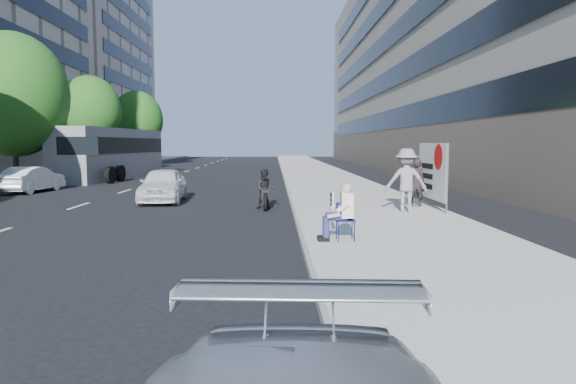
{
  "coord_description": "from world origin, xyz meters",
  "views": [
    {
      "loc": [
        0.79,
        -11.25,
        2.34
      ],
      "look_at": [
        1.14,
        1.26,
        1.15
      ],
      "focal_mm": 32.0,
      "sensor_mm": 36.0,
      "label": 1
    }
  ],
  "objects_px": {
    "pedestrian_woman": "(416,182)",
    "bus": "(112,154)",
    "protest_banner": "(432,171)",
    "white_sedan_mid": "(32,179)",
    "white_sedan_near": "(163,185)",
    "motorcycle": "(266,191)",
    "jogger": "(406,180)",
    "seated_protester": "(340,209)"
  },
  "relations": [
    {
      "from": "jogger",
      "to": "white_sedan_near",
      "type": "height_order",
      "value": "jogger"
    },
    {
      "from": "seated_protester",
      "to": "white_sedan_mid",
      "type": "bearing_deg",
      "value": 134.28
    },
    {
      "from": "seated_protester",
      "to": "white_sedan_near",
      "type": "height_order",
      "value": "seated_protester"
    },
    {
      "from": "seated_protester",
      "to": "white_sedan_near",
      "type": "distance_m",
      "value": 10.94
    },
    {
      "from": "seated_protester",
      "to": "white_sedan_near",
      "type": "relative_size",
      "value": 0.32
    },
    {
      "from": "seated_protester",
      "to": "bus",
      "type": "relative_size",
      "value": 0.11
    },
    {
      "from": "jogger",
      "to": "pedestrian_woman",
      "type": "distance_m",
      "value": 1.71
    },
    {
      "from": "white_sedan_near",
      "to": "white_sedan_mid",
      "type": "height_order",
      "value": "white_sedan_near"
    },
    {
      "from": "pedestrian_woman",
      "to": "white_sedan_mid",
      "type": "distance_m",
      "value": 18.02
    },
    {
      "from": "seated_protester",
      "to": "jogger",
      "type": "relative_size",
      "value": 0.64
    },
    {
      "from": "seated_protester",
      "to": "protest_banner",
      "type": "xyz_separation_m",
      "value": [
        3.89,
        5.87,
        0.53
      ]
    },
    {
      "from": "pedestrian_woman",
      "to": "bus",
      "type": "xyz_separation_m",
      "value": [
        -15.73,
        16.84,
        0.66
      ]
    },
    {
      "from": "seated_protester",
      "to": "jogger",
      "type": "height_order",
      "value": "jogger"
    },
    {
      "from": "protest_banner",
      "to": "white_sedan_mid",
      "type": "relative_size",
      "value": 0.82
    },
    {
      "from": "pedestrian_woman",
      "to": "white_sedan_mid",
      "type": "bearing_deg",
      "value": -18.91
    },
    {
      "from": "protest_banner",
      "to": "motorcycle",
      "type": "xyz_separation_m",
      "value": [
        -5.69,
        0.98,
        -0.76
      ]
    },
    {
      "from": "jogger",
      "to": "motorcycle",
      "type": "xyz_separation_m",
      "value": [
        -4.51,
        2.09,
        -0.53
      ]
    },
    {
      "from": "jogger",
      "to": "protest_banner",
      "type": "height_order",
      "value": "protest_banner"
    },
    {
      "from": "white_sedan_near",
      "to": "white_sedan_mid",
      "type": "distance_m",
      "value": 8.3
    },
    {
      "from": "jogger",
      "to": "pedestrian_woman",
      "type": "xyz_separation_m",
      "value": [
        0.75,
        1.53,
        -0.18
      ]
    },
    {
      "from": "protest_banner",
      "to": "bus",
      "type": "bearing_deg",
      "value": 133.09
    },
    {
      "from": "pedestrian_woman",
      "to": "white_sedan_near",
      "type": "height_order",
      "value": "pedestrian_woman"
    },
    {
      "from": "white_sedan_near",
      "to": "bus",
      "type": "distance_m",
      "value": 15.35
    },
    {
      "from": "white_sedan_near",
      "to": "pedestrian_woman",
      "type": "bearing_deg",
      "value": -20.49
    },
    {
      "from": "pedestrian_woman",
      "to": "bus",
      "type": "height_order",
      "value": "bus"
    },
    {
      "from": "white_sedan_mid",
      "to": "seated_protester",
      "type": "bearing_deg",
      "value": 141.52
    },
    {
      "from": "seated_protester",
      "to": "bus",
      "type": "bearing_deg",
      "value": 117.92
    },
    {
      "from": "motorcycle",
      "to": "bus",
      "type": "relative_size",
      "value": 0.17
    },
    {
      "from": "white_sedan_near",
      "to": "motorcycle",
      "type": "relative_size",
      "value": 1.97
    },
    {
      "from": "white_sedan_mid",
      "to": "jogger",
      "type": "bearing_deg",
      "value": 158.55
    },
    {
      "from": "protest_banner",
      "to": "white_sedan_mid",
      "type": "height_order",
      "value": "protest_banner"
    },
    {
      "from": "white_sedan_near",
      "to": "jogger",
      "type": "bearing_deg",
      "value": -30.46
    },
    {
      "from": "jogger",
      "to": "motorcycle",
      "type": "relative_size",
      "value": 0.99
    },
    {
      "from": "white_sedan_near",
      "to": "white_sedan_mid",
      "type": "relative_size",
      "value": 1.07
    },
    {
      "from": "white_sedan_near",
      "to": "protest_banner",
      "type": "bearing_deg",
      "value": -22.06
    },
    {
      "from": "pedestrian_woman",
      "to": "protest_banner",
      "type": "height_order",
      "value": "protest_banner"
    },
    {
      "from": "seated_protester",
      "to": "white_sedan_mid",
      "type": "height_order",
      "value": "seated_protester"
    },
    {
      "from": "motorcycle",
      "to": "bus",
      "type": "xyz_separation_m",
      "value": [
        -10.47,
        16.29,
        1.0
      ]
    },
    {
      "from": "bus",
      "to": "white_sedan_near",
      "type": "bearing_deg",
      "value": -58.32
    },
    {
      "from": "bus",
      "to": "white_sedan_mid",
      "type": "bearing_deg",
      "value": -87.5
    },
    {
      "from": "jogger",
      "to": "white_sedan_near",
      "type": "distance_m",
      "value": 9.73
    },
    {
      "from": "jogger",
      "to": "white_sedan_mid",
      "type": "bearing_deg",
      "value": -21.02
    }
  ]
}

